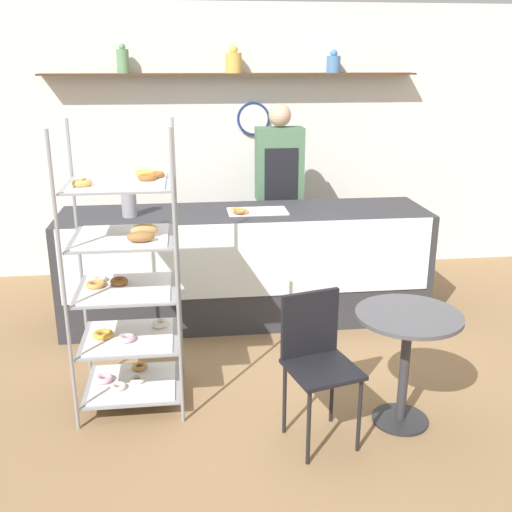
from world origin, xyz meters
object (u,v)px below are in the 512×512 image
at_px(cafe_table, 407,342).
at_px(coffee_carafe, 129,197).
at_px(pastry_rack, 127,285).
at_px(person_worker, 279,191).
at_px(cafe_chair, 316,352).
at_px(donut_tray_counter, 249,211).

relative_size(cafe_table, coffee_carafe, 2.22).
bearing_deg(pastry_rack, person_worker, 56.54).
bearing_deg(cafe_chair, donut_tray_counter, 81.77).
bearing_deg(coffee_carafe, cafe_table, -43.68).
bearing_deg(donut_tray_counter, coffee_carafe, 179.77).
bearing_deg(cafe_chair, coffee_carafe, 109.30).
height_order(person_worker, cafe_chair, person_worker).
height_order(cafe_chair, coffee_carafe, coffee_carafe).
height_order(pastry_rack, person_worker, pastry_rack).
bearing_deg(pastry_rack, coffee_carafe, 93.11).
height_order(pastry_rack, cafe_chair, pastry_rack).
bearing_deg(coffee_carafe, cafe_chair, -55.86).
bearing_deg(donut_tray_counter, cafe_table, -65.11).
relative_size(cafe_table, donut_tray_counter, 1.49).
height_order(cafe_table, donut_tray_counter, donut_tray_counter).
distance_m(pastry_rack, person_worker, 2.31).
bearing_deg(pastry_rack, cafe_table, -14.97).
xyz_separation_m(pastry_rack, person_worker, (1.27, 1.92, 0.16)).
relative_size(person_worker, cafe_chair, 2.00).
bearing_deg(pastry_rack, cafe_chair, -24.86).
bearing_deg(cafe_chair, cafe_table, -8.41).
distance_m(pastry_rack, cafe_table, 1.76).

